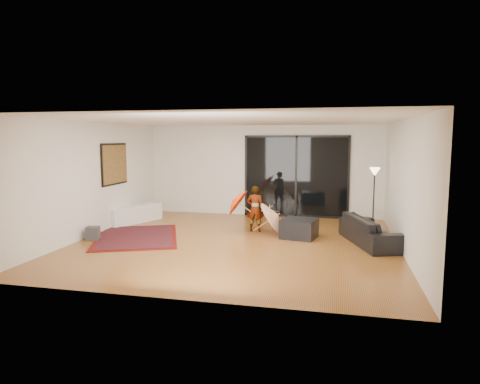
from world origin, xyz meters
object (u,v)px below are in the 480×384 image
(sofa, at_px, (372,230))
(ottoman, at_px, (299,228))
(media_console, at_px, (135,214))
(child, at_px, (255,209))

(sofa, distance_m, ottoman, 1.63)
(media_console, bearing_deg, sofa, 12.79)
(ottoman, bearing_deg, child, 159.66)
(sofa, xyz_separation_m, child, (-2.75, 0.68, 0.28))
(child, bearing_deg, ottoman, 154.61)
(child, bearing_deg, media_console, -11.08)
(media_console, xyz_separation_m, sofa, (6.20, -1.05, 0.07))
(ottoman, bearing_deg, media_console, 170.27)
(ottoman, relative_size, child, 0.66)
(sofa, height_order, ottoman, sofa)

